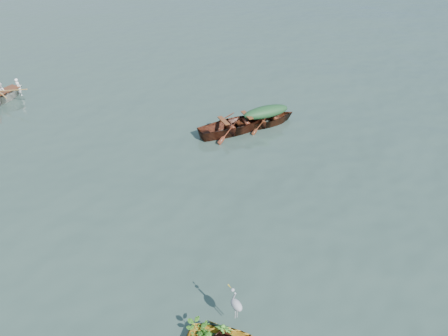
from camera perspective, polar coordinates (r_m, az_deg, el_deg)
The scene contains 8 objects.
ground at distance 15.43m, azimuth 2.56°, elevation -3.47°, with size 140.00×140.00×0.00m, color #2D3F38.
green_tarp_boat at distance 19.68m, azimuth 5.40°, elevation 5.62°, with size 1.22×3.92×0.88m, color #4F1F12.
open_wooden_boat at distance 19.07m, azimuth 1.47°, elevation 4.76°, with size 1.45×4.67×1.11m, color #502414.
rowed_boat at distance 24.19m, azimuth -27.22°, elevation 7.60°, with size 1.20×3.99×0.93m, color white.
green_tarp_cover at distance 19.35m, azimuth 5.51°, elevation 7.44°, with size 0.67×2.15×0.52m, color #1A4021.
thwart_benches at distance 18.79m, azimuth 1.49°, elevation 6.28°, with size 0.87×2.33×0.04m, color #542913, non-canonical shape.
heron at distance 10.99m, azimuth 1.61°, elevation -17.87°, with size 0.28×0.40×0.92m, color #9B9CA3, non-canonical shape.
dinghy_weeds at distance 10.91m, azimuth -1.87°, elevation -19.86°, with size 0.70×0.90×0.60m, color #33761E.
Camera 1 is at (-7.32, -9.65, 9.55)m, focal length 35.00 mm.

